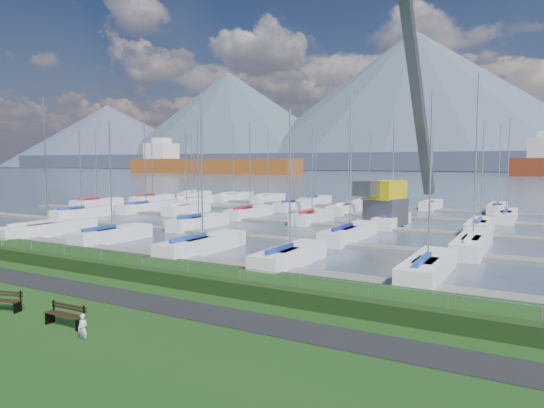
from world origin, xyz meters
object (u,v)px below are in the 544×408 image
Objects in this scene: bench_left at (2,301)px; bench_right at (66,315)px; crane at (395,169)px; person at (83,324)px.

bench_left and bench_right have the same top height.
bench_right is at bearing -14.88° from bench_left.
crane is at bearing 83.96° from bench_right.
bench_left is at bearing 165.99° from person.
person is 0.05× the size of crane.
bench_left is 1.80× the size of person.
crane is (2.49, 35.90, 4.91)m from bench_right.
person reaches higher than bench_left.
person is (5.50, -0.57, 0.09)m from bench_left.
bench_right is 36.32m from crane.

